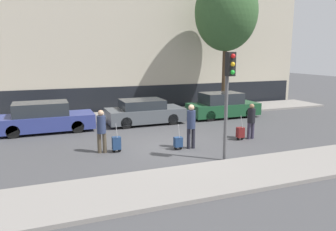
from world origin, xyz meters
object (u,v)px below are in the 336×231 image
(trolley_center, at_px, (178,142))
(pedestrian_right, at_px, (251,119))
(parked_car_1, at_px, (144,112))
(trolley_left, at_px, (116,143))
(pedestrian_left, at_px, (101,129))
(trolley_right, at_px, (240,132))
(traffic_light, at_px, (229,85))
(bare_tree_near_crossing, at_px, (226,12))
(parked_car_2, at_px, (222,106))
(pedestrian_center, at_px, (191,124))
(parked_car_0, at_px, (44,118))

(trolley_center, height_order, pedestrian_right, pedestrian_right)
(parked_car_1, distance_m, trolley_left, 5.30)
(pedestrian_left, relative_size, trolley_left, 1.45)
(pedestrian_right, distance_m, trolley_right, 0.78)
(pedestrian_left, bearing_deg, trolley_left, 179.94)
(parked_car_1, height_order, traffic_light, traffic_light)
(pedestrian_left, relative_size, bare_tree_near_crossing, 0.20)
(trolley_left, bearing_deg, trolley_right, -2.05)
(parked_car_2, bearing_deg, parked_car_1, -179.74)
(pedestrian_left, distance_m, bare_tree_near_crossing, 12.23)
(pedestrian_center, bearing_deg, traffic_light, -72.80)
(pedestrian_center, relative_size, trolley_right, 1.61)
(trolley_left, xyz_separation_m, trolley_right, (5.49, -0.20, -0.02))
(trolley_center, bearing_deg, parked_car_2, 45.64)
(traffic_light, bearing_deg, pedestrian_left, 146.60)
(parked_car_1, xyz_separation_m, pedestrian_left, (-3.10, -4.49, 0.32))
(parked_car_0, bearing_deg, trolley_left, -61.10)
(pedestrian_center, height_order, trolley_right, pedestrian_center)
(parked_car_0, bearing_deg, pedestrian_right, -29.03)
(pedestrian_center, xyz_separation_m, bare_tree_near_crossing, (5.63, 6.96, 5.25))
(trolley_center, xyz_separation_m, trolley_right, (3.13, 0.35, 0.03))
(parked_car_0, xyz_separation_m, traffic_light, (5.92, -7.02, 2.05))
(trolley_left, relative_size, trolley_right, 1.04)
(bare_tree_near_crossing, bearing_deg, pedestrian_center, -128.94)
(pedestrian_center, xyz_separation_m, trolley_right, (2.58, 0.38, -0.68))
(parked_car_0, bearing_deg, trolley_center, -46.37)
(bare_tree_near_crossing, bearing_deg, trolley_center, -131.67)
(pedestrian_center, relative_size, traffic_light, 0.47)
(traffic_light, relative_size, bare_tree_near_crossing, 0.45)
(parked_car_1, bearing_deg, trolley_right, -58.79)
(pedestrian_center, distance_m, trolley_right, 2.70)
(parked_car_0, relative_size, pedestrian_right, 2.87)
(parked_car_0, bearing_deg, trolley_right, -30.73)
(parked_car_0, xyz_separation_m, pedestrian_center, (5.43, -5.14, 0.34))
(parked_car_1, height_order, pedestrian_left, pedestrian_left)
(pedestrian_center, bearing_deg, parked_car_2, 51.55)
(pedestrian_left, height_order, traffic_light, traffic_light)
(parked_car_1, xyz_separation_m, traffic_light, (0.83, -7.08, 2.10))
(parked_car_0, height_order, trolley_right, parked_car_0)
(trolley_left, bearing_deg, trolley_center, -13.14)
(parked_car_2, distance_m, trolley_left, 8.78)
(parked_car_2, xyz_separation_m, pedestrian_right, (-1.40, -4.83, 0.21))
(trolley_center, bearing_deg, trolley_right, 6.45)
(parked_car_2, xyz_separation_m, pedestrian_center, (-4.53, -5.22, 0.34))
(trolley_left, xyz_separation_m, pedestrian_center, (2.91, -0.57, 0.66))
(parked_car_2, height_order, bare_tree_near_crossing, bare_tree_near_crossing)
(pedestrian_left, distance_m, trolley_center, 3.04)
(parked_car_2, height_order, trolley_right, parked_car_2)
(parked_car_1, xyz_separation_m, parked_car_2, (4.87, 0.02, 0.05))
(bare_tree_near_crossing, bearing_deg, parked_car_0, -170.64)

